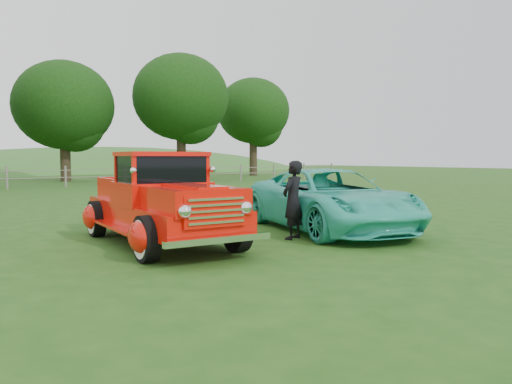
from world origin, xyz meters
TOP-DOWN VIEW (x-y plane):
  - ground at (0.00, 0.00)m, footprint 140.00×140.00m
  - fence_line at (0.00, 22.00)m, footprint 48.00×0.12m
  - tree_near_east at (5.00, 29.00)m, footprint 6.80×6.80m
  - tree_mid_east at (13.00, 27.00)m, footprint 7.20×7.20m
  - tree_far_east at (22.00, 30.00)m, footprint 6.60×6.60m
  - red_pickup at (-0.88, 1.99)m, footprint 2.53×5.11m
  - teal_sedan at (2.99, 1.28)m, footprint 3.60×5.53m
  - man at (1.54, 0.89)m, footprint 0.68×0.57m

SIDE VIEW (x-z plane):
  - ground at x=0.00m, z-range 0.00..0.00m
  - fence_line at x=0.00m, z-range 0.00..1.20m
  - teal_sedan at x=2.99m, z-range 0.00..1.42m
  - red_pickup at x=-0.88m, z-range -0.09..1.69m
  - man at x=1.54m, z-range 0.00..1.61m
  - tree_near_east at x=5.00m, z-range 1.08..9.41m
  - tree_far_east at x=22.00m, z-range 1.43..10.29m
  - tree_mid_east at x=13.00m, z-range 1.45..10.89m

